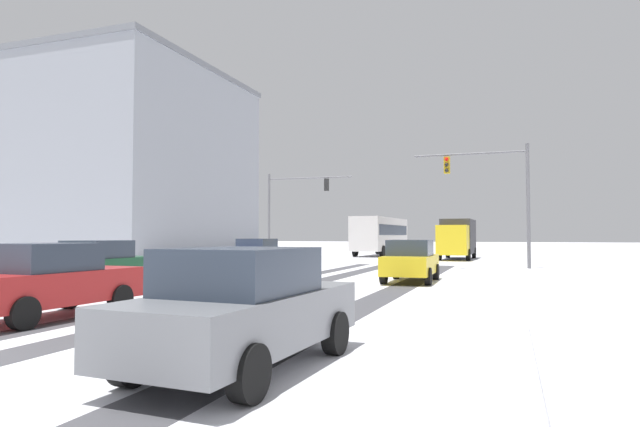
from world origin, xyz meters
name	(u,v)px	position (x,y,z in m)	size (l,w,h in m)	color
wheel_track_left_lane	(399,289)	(4.68, 13.26, 0.00)	(0.98, 29.17, 0.01)	#4C4C51
wheel_track_right_lane	(262,284)	(-0.35, 13.26, 0.00)	(0.78, 29.17, 0.01)	#4C4C51
wheel_track_center	(301,286)	(1.19, 13.26, 0.00)	(0.93, 29.17, 0.01)	#4C4C51
wheel_track_oncoming	(180,281)	(-3.90, 13.26, 0.00)	(0.87, 29.17, 0.01)	#4C4C51
sidewalk_kerb_right	(600,299)	(10.52, 11.93, 0.06)	(4.00, 29.17, 0.12)	white
traffic_signal_far_left	(292,200)	(-7.28, 32.62, 4.46)	(6.63, 0.58, 6.50)	slate
traffic_signal_near_right	(495,185)	(7.54, 24.50, 4.41)	(5.84, 0.38, 6.50)	slate
car_blue_lead	(258,254)	(-4.43, 21.16, 0.82)	(1.86, 4.11, 1.62)	#233899
car_yellow_cab_second	(411,261)	(4.60, 16.10, 0.82)	(1.90, 4.13, 1.62)	yellow
car_dark_green_third	(100,264)	(-5.05, 10.24, 0.82)	(1.87, 4.12, 1.62)	#194C2D
car_red_fourth	(48,280)	(-1.21, 4.44, 0.82)	(1.96, 4.16, 1.62)	red
car_grey_fifth	(244,308)	(4.83, 1.96, 0.82)	(2.01, 4.19, 1.62)	slate
bus_oncoming	(381,233)	(-2.83, 42.91, 1.99)	(2.96, 11.08, 3.38)	silver
box_truck_delivery	(457,238)	(4.47, 37.00, 1.63)	(2.42, 7.45, 3.02)	yellow
office_building_far_left_block	(96,166)	(-30.39, 37.56, 8.73)	(25.95, 20.95, 17.45)	#9399A3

